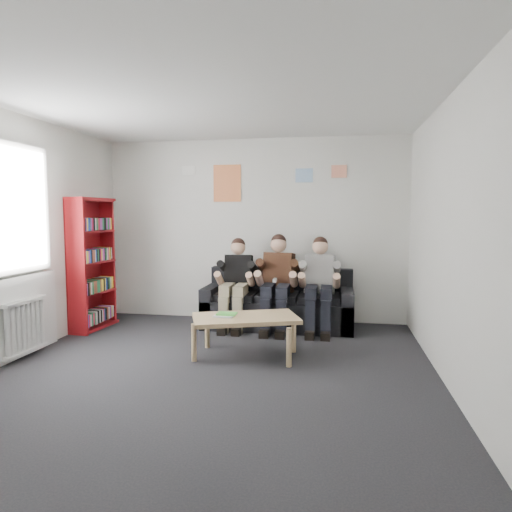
{
  "coord_description": "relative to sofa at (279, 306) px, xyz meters",
  "views": [
    {
      "loc": [
        1.23,
        -4.23,
        1.58
      ],
      "look_at": [
        0.25,
        1.3,
        1.07
      ],
      "focal_mm": 32.0,
      "sensor_mm": 36.0,
      "label": 1
    }
  ],
  "objects": [
    {
      "name": "poster_sign",
      "position": [
        -1.43,
        0.38,
        1.96
      ],
      "size": [
        0.2,
        0.01,
        0.14
      ],
      "primitive_type": "cube",
      "color": "white",
      "rests_on": "room_shell"
    },
    {
      "name": "bookshelf",
      "position": [
        -2.52,
        -0.57,
        0.62
      ],
      "size": [
        0.27,
        0.82,
        1.81
      ],
      "rotation": [
        0.0,
        0.0,
        -0.1
      ],
      "color": "maroon",
      "rests_on": "ground"
    },
    {
      "name": "game_cases",
      "position": [
        -0.4,
        -1.5,
        0.19
      ],
      "size": [
        0.24,
        0.19,
        0.03
      ],
      "rotation": [
        0.0,
        0.0,
        -0.07
      ],
      "color": "silver",
      "rests_on": "coffee_table"
    },
    {
      "name": "window",
      "position": [
        -2.66,
        -1.91,
        0.74
      ],
      "size": [
        0.05,
        1.3,
        2.36
      ],
      "color": "white",
      "rests_on": "room_shell"
    },
    {
      "name": "coffee_table",
      "position": [
        -0.19,
        -1.45,
        0.11
      ],
      "size": [
        1.15,
        0.63,
        0.46
      ],
      "rotation": [
        0.0,
        0.0,
        0.35
      ],
      "color": "tan",
      "rests_on": "ground"
    },
    {
      "name": "poster_blue",
      "position": [
        0.32,
        0.38,
        1.86
      ],
      "size": [
        0.25,
        0.01,
        0.2
      ],
      "primitive_type": "cube",
      "color": "#4296E2",
      "rests_on": "room_shell"
    },
    {
      "name": "radiator",
      "position": [
        -2.58,
        -1.91,
        0.06
      ],
      "size": [
        0.1,
        0.64,
        0.6
      ],
      "color": "white",
      "rests_on": "ground"
    },
    {
      "name": "person_left",
      "position": [
        -0.58,
        -0.19,
        0.34
      ],
      "size": [
        0.38,
        0.82,
        1.25
      ],
      "rotation": [
        0.0,
        0.0,
        0.05
      ],
      "color": "black",
      "rests_on": "sofa"
    },
    {
      "name": "sofa",
      "position": [
        0.0,
        0.0,
        0.0
      ],
      "size": [
        2.07,
        0.85,
        0.8
      ],
      "color": "black",
      "rests_on": "ground"
    },
    {
      "name": "person_right",
      "position": [
        0.58,
        -0.19,
        0.35
      ],
      "size": [
        0.4,
        0.85,
        1.28
      ],
      "rotation": [
        0.0,
        0.0,
        -0.15
      ],
      "color": "white",
      "rests_on": "sofa"
    },
    {
      "name": "room_shell",
      "position": [
        -0.43,
        -2.11,
        1.06
      ],
      "size": [
        5.0,
        5.0,
        5.0
      ],
      "color": "black",
      "rests_on": "ground"
    },
    {
      "name": "poster_pink",
      "position": [
        0.82,
        0.38,
        1.91
      ],
      "size": [
        0.22,
        0.01,
        0.18
      ],
      "primitive_type": "cube",
      "color": "#C93E82",
      "rests_on": "room_shell"
    },
    {
      "name": "person_middle",
      "position": [
        -0.0,
        -0.2,
        0.36
      ],
      "size": [
        0.41,
        0.88,
        1.31
      ],
      "rotation": [
        0.0,
        0.0,
        -0.16
      ],
      "color": "#472917",
      "rests_on": "sofa"
    },
    {
      "name": "poster_large",
      "position": [
        -0.83,
        0.38,
        1.76
      ],
      "size": [
        0.42,
        0.01,
        0.55
      ],
      "primitive_type": "cube",
      "color": "gold",
      "rests_on": "room_shell"
    }
  ]
}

